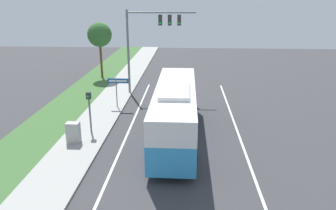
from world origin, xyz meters
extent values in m
plane|color=#38383A|center=(0.00, 0.00, 0.00)|extent=(80.00, 80.00, 0.00)
cube|color=#9E9E99|center=(-6.20, 0.00, 0.06)|extent=(2.80, 80.00, 0.12)
cube|color=#3D6633|center=(-9.40, 0.00, 0.05)|extent=(3.60, 80.00, 0.10)
cube|color=silver|center=(-3.60, 0.00, 0.00)|extent=(0.14, 30.00, 0.01)
cube|color=silver|center=(3.60, 0.00, 0.00)|extent=(0.14, 30.00, 0.01)
cube|color=#3393D1|center=(-0.50, 2.24, 1.17)|extent=(2.41, 11.49, 1.55)
cube|color=white|center=(-0.50, 2.24, 2.58)|extent=(2.41, 11.49, 1.27)
cube|color=black|center=(-0.50, 2.24, 2.15)|extent=(2.45, 10.57, 0.96)
cube|color=white|center=(-0.50, 1.38, 3.34)|extent=(1.69, 4.02, 0.24)
cylinder|color=black|center=(-1.65, 5.81, 0.50)|extent=(0.28, 1.01, 1.01)
cylinder|color=black|center=(0.66, 5.81, 0.50)|extent=(0.28, 1.01, 1.01)
cylinder|color=black|center=(-1.65, -1.32, 0.50)|extent=(0.28, 1.01, 1.01)
cylinder|color=black|center=(0.66, -1.32, 0.50)|extent=(0.28, 1.01, 1.01)
cylinder|color=slate|center=(-5.05, 11.87, 3.72)|extent=(0.20, 0.20, 7.44)
cylinder|color=slate|center=(-2.10, 11.87, 7.19)|extent=(5.90, 0.14, 0.14)
cube|color=#2D2D2D|center=(-2.17, 11.87, 6.57)|extent=(0.32, 0.28, 0.90)
sphere|color=#1ED838|center=(-2.17, 11.69, 6.32)|extent=(0.18, 0.18, 0.18)
cube|color=#2D2D2D|center=(-1.36, 11.87, 6.57)|extent=(0.32, 0.28, 0.90)
sphere|color=#1ED838|center=(-1.36, 11.69, 6.32)|extent=(0.18, 0.18, 0.18)
cube|color=#2D2D2D|center=(-0.55, 11.87, 6.57)|extent=(0.32, 0.28, 0.90)
sphere|color=#1ED838|center=(-0.55, 11.69, 6.32)|extent=(0.18, 0.18, 0.18)
cylinder|color=slate|center=(-5.97, 2.46, 1.39)|extent=(0.12, 0.12, 2.78)
cube|color=#2D2D2D|center=(-5.97, 2.46, 2.56)|extent=(0.28, 0.24, 0.44)
sphere|color=#1ED838|center=(-5.97, 2.31, 2.56)|extent=(0.14, 0.14, 0.14)
cylinder|color=slate|center=(-5.35, 7.66, 1.23)|extent=(0.08, 0.08, 2.45)
cube|color=#19478C|center=(-5.18, 7.66, 2.21)|extent=(1.67, 0.03, 0.38)
cube|color=white|center=(-5.18, 7.64, 2.21)|extent=(1.42, 0.01, 0.13)
cube|color=#A8A8A3|center=(-6.55, 0.76, 0.75)|extent=(0.78, 0.52, 1.26)
cylinder|color=brown|center=(-9.05, 17.53, 2.00)|extent=(0.24, 0.24, 3.80)
sphere|color=#33662D|center=(-9.05, 17.53, 4.67)|extent=(2.55, 2.55, 2.55)
camera|label=1|loc=(0.17, -16.93, 8.50)|focal=35.00mm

